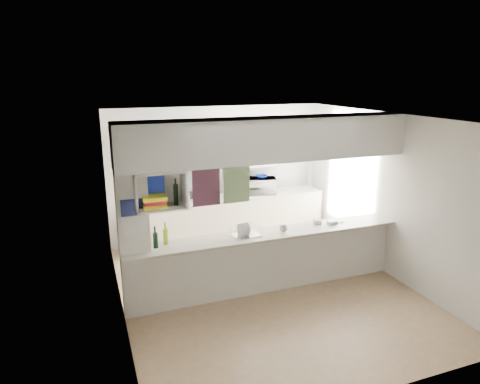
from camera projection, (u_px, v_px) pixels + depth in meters
name	position (u px, v px, depth m)	size (l,w,h in m)	color
floor	(266.00, 290.00, 6.50)	(4.80, 4.80, 0.00)	#927155
ceiling	(269.00, 117.00, 5.82)	(4.80, 4.80, 0.00)	white
wall_back	(218.00, 174.00, 8.33)	(4.20, 4.20, 0.00)	silver
wall_left	(117.00, 226.00, 5.45)	(4.80, 4.80, 0.00)	silver
wall_right	(387.00, 195.00, 6.87)	(4.80, 4.80, 0.00)	silver
servery_partition	(257.00, 185.00, 6.01)	(4.20, 0.50, 2.60)	silver
cubby_shelf	(158.00, 192.00, 5.47)	(0.65, 0.35, 0.50)	white
kitchen_run	(230.00, 200.00, 8.27)	(3.60, 0.63, 2.24)	beige
microwave	(261.00, 186.00, 8.35)	(0.55, 0.37, 0.31)	white
bowl	(261.00, 177.00, 8.29)	(0.23, 0.23, 0.06)	#0E219A
dish_rack	(246.00, 230.00, 6.15)	(0.42, 0.34, 0.20)	silver
cup	(283.00, 229.00, 6.26)	(0.12, 0.12, 0.09)	white
wine_bottles	(161.00, 238.00, 5.76)	(0.22, 0.15, 0.32)	black
plastic_tubs	(324.00, 222.00, 6.64)	(0.49, 0.22, 0.07)	silver
utensil_jar	(193.00, 195.00, 7.99)	(0.10, 0.10, 0.14)	black
knife_block	(226.00, 190.00, 8.24)	(0.09, 0.07, 0.18)	brown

